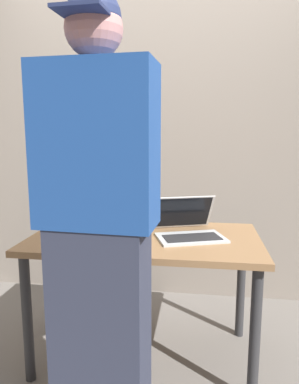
{
  "coord_description": "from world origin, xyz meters",
  "views": [
    {
      "loc": [
        0.29,
        -1.9,
        1.31
      ],
      "look_at": [
        0.03,
        0.0,
        0.98
      ],
      "focal_mm": 33.3,
      "sensor_mm": 36.0,
      "label": 1
    }
  ],
  "objects": [
    {
      "name": "ground_plane",
      "position": [
        0.0,
        0.0,
        0.0
      ],
      "size": [
        8.0,
        8.0,
        0.0
      ],
      "primitive_type": "plane",
      "color": "slate",
      "rests_on": "ground"
    },
    {
      "name": "desk",
      "position": [
        0.0,
        0.0,
        0.64
      ],
      "size": [
        1.27,
        0.71,
        0.73
      ],
      "color": "olive",
      "rests_on": "ground"
    },
    {
      "name": "laptop",
      "position": [
        0.24,
        0.04,
        0.78
      ],
      "size": [
        0.45,
        0.44,
        0.21
      ],
      "color": "#B7BABC",
      "rests_on": "desk"
    },
    {
      "name": "beer_bottle_green",
      "position": [
        -0.11,
        0.15,
        0.85
      ],
      "size": [
        0.07,
        0.07,
        0.3
      ],
      "color": "#333333",
      "rests_on": "desk"
    },
    {
      "name": "beer_bottle_dark",
      "position": [
        -0.09,
        -0.02,
        0.86
      ],
      "size": [
        0.06,
        0.06,
        0.33
      ],
      "color": "brown",
      "rests_on": "desk"
    },
    {
      "name": "beer_bottle_brown",
      "position": [
        -0.17,
        0.06,
        0.85
      ],
      "size": [
        0.07,
        0.07,
        0.31
      ],
      "color": "#472B14",
      "rests_on": "desk"
    },
    {
      "name": "person_figure",
      "position": [
        -0.08,
        -0.62,
        0.91
      ],
      "size": [
        0.45,
        0.31,
        1.8
      ],
      "color": "#2D3347",
      "rests_on": "ground"
    },
    {
      "name": "back_wall",
      "position": [
        0.0,
        0.9,
        1.3
      ],
      "size": [
        6.0,
        0.1,
        2.6
      ],
      "primitive_type": "cube",
      "color": "gray",
      "rests_on": "ground"
    }
  ]
}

